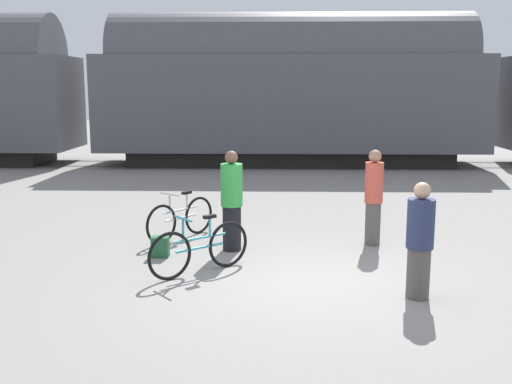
{
  "coord_description": "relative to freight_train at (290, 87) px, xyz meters",
  "views": [
    {
      "loc": [
        -0.56,
        -8.26,
        2.8
      ],
      "look_at": [
        -0.84,
        1.2,
        1.1
      ],
      "focal_mm": 42.0,
      "sensor_mm": 36.0,
      "label": 1
    }
  ],
  "objects": [
    {
      "name": "person_in_green",
      "position": [
        -1.27,
        -11.28,
        -1.89
      ],
      "size": [
        0.37,
        0.37,
        1.71
      ],
      "rotation": [
        0.0,
        0.0,
        4.06
      ],
      "color": "black",
      "rests_on": "ground_plane"
    },
    {
      "name": "bicycle_silver",
      "position": [
        -2.26,
        -10.53,
        -2.36
      ],
      "size": [
        1.04,
        1.37,
        0.89
      ],
      "color": "black",
      "rests_on": "ground_plane"
    },
    {
      "name": "person_in_red",
      "position": [
        1.2,
        -10.85,
        -1.88
      ],
      "size": [
        0.32,
        0.32,
        1.69
      ],
      "rotation": [
        0.0,
        0.0,
        4.9
      ],
      "color": "#514C47",
      "rests_on": "ground_plane"
    },
    {
      "name": "rail_far",
      "position": [
        -0.0,
        0.72,
        -2.73
      ],
      "size": [
        54.02,
        0.07,
        0.01
      ],
      "primitive_type": "cube",
      "color": "#4C4238",
      "rests_on": "ground_plane"
    },
    {
      "name": "freight_train",
      "position": [
        0.0,
        0.0,
        0.0
      ],
      "size": [
        42.02,
        3.1,
        5.26
      ],
      "color": "black",
      "rests_on": "ground_plane"
    },
    {
      "name": "backpack",
      "position": [
        -2.42,
        -11.73,
        -2.57
      ],
      "size": [
        0.28,
        0.2,
        0.34
      ],
      "color": "#235633",
      "rests_on": "ground_plane"
    },
    {
      "name": "ground_plane",
      "position": [
        -0.0,
        -12.95,
        -2.74
      ],
      "size": [
        80.0,
        80.0,
        0.0
      ],
      "primitive_type": "plane",
      "color": "gray"
    },
    {
      "name": "bicycle_teal",
      "position": [
        -1.65,
        -12.58,
        -2.36
      ],
      "size": [
        1.38,
        1.17,
        0.9
      ],
      "color": "black",
      "rests_on": "ground_plane"
    },
    {
      "name": "rail_near",
      "position": [
        -0.0,
        -0.72,
        -2.73
      ],
      "size": [
        54.02,
        0.07,
        0.01
      ],
      "primitive_type": "cube",
      "color": "#4C4238",
      "rests_on": "ground_plane"
    },
    {
      "name": "person_in_navy",
      "position": [
        1.37,
        -13.55,
        -1.97
      ],
      "size": [
        0.36,
        0.36,
        1.56
      ],
      "rotation": [
        0.0,
        0.0,
        0.09
      ],
      "color": "#514C47",
      "rests_on": "ground_plane"
    }
  ]
}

